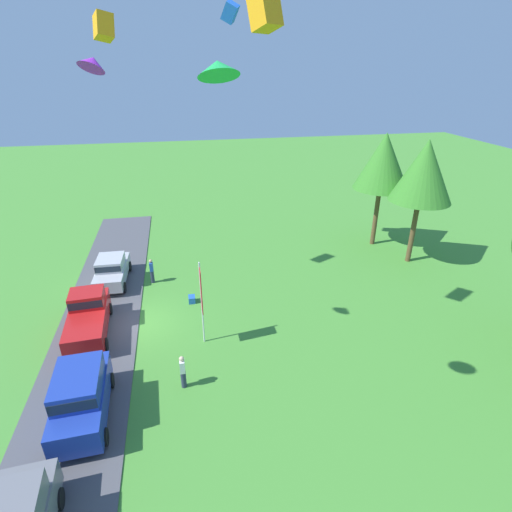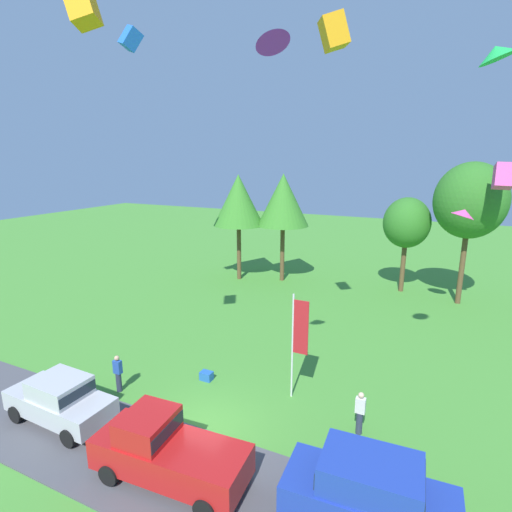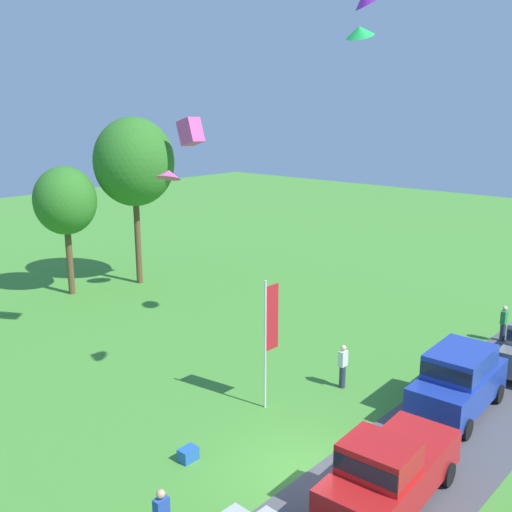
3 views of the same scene
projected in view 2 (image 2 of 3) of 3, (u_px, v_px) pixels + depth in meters
The scene contains 20 objects.
ground_plane at pixel (204, 429), 15.23m from camera, with size 120.00×120.00×0.00m, color #478E33.
pavement_strip at pixel (167, 469), 13.23m from camera, with size 36.00×4.40×0.06m, color #4C4C51.
car_sedan_by_flagpole at pixel (60, 398), 15.38m from camera, with size 4.45×2.06×1.84m.
car_pickup_near_entrance at pixel (165, 449), 12.60m from camera, with size 5.11×2.29×2.14m.
car_suv_far_end at pixel (369, 494), 10.69m from camera, with size 4.69×2.23×2.28m.
person_watching_sky at pixel (360, 413), 14.78m from camera, with size 0.36×0.24×1.71m.
person_beside_suv at pixel (118, 373), 17.50m from camera, with size 0.36×0.24×1.71m.
tree_right_of_center at pixel (239, 200), 32.70m from camera, with size 4.18×4.18×8.82m.
tree_lone_near at pixel (283, 200), 32.28m from camera, with size 4.21×4.21×8.89m.
tree_far_left at pixel (407, 223), 29.85m from camera, with size 3.44×3.44×7.26m.
tree_left_of_center at pixel (470, 201), 26.78m from camera, with size 4.67×4.67×9.87m.
flag_banner at pixel (298, 334), 16.51m from camera, with size 0.71×0.08×4.69m.
cooler_box at pixel (207, 376), 18.56m from camera, with size 0.56×0.40×0.40m, color blue.
kite_box_mid_center at pixel (504, 176), 22.77m from camera, with size 0.97×0.97×1.36m, color #EA4C9E.
kite_box_over_trees at pixel (334, 32), 16.27m from camera, with size 0.89×0.89×1.25m, color orange.
kite_delta_low_drifter at pixel (497, 52), 12.14m from camera, with size 1.11×1.11×0.39m, color green.
kite_box_trailing_tail at pixel (131, 39), 20.73m from camera, with size 0.73×0.73×1.03m, color blue.
kite_delta_near_flag at pixel (464, 213), 23.90m from camera, with size 1.36×1.36×0.44m, color #EA4C9E.
kite_delta_high_right at pixel (271, 37), 11.06m from camera, with size 1.00×1.00×0.42m, color purple.
kite_box_topmost at pixel (82, 7), 13.24m from camera, with size 0.82×0.82×1.15m, color orange.
Camera 2 is at (7.46, -11.10, 10.03)m, focal length 28.00 mm.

